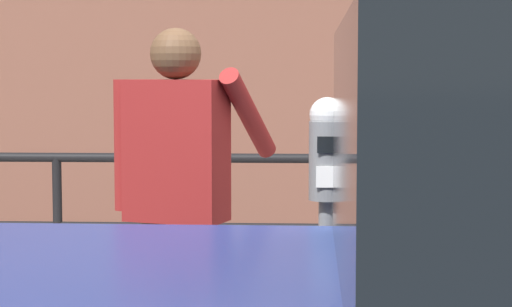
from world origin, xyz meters
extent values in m
cylinder|color=slate|center=(-0.33, 0.39, 1.26)|extent=(0.16, 0.16, 0.34)
sphere|color=silver|center=(-0.33, 0.39, 1.46)|extent=(0.15, 0.15, 0.15)
cube|color=black|center=(-0.33, 0.31, 1.33)|extent=(0.09, 0.01, 0.07)
cube|color=white|center=(-0.33, 0.31, 1.20)|extent=(0.09, 0.01, 0.09)
cube|color=maroon|center=(-1.00, 0.55, 1.29)|extent=(0.49, 0.35, 0.64)
sphere|color=brown|center=(-1.00, 0.55, 1.72)|extent=(0.23, 0.23, 0.23)
cylinder|color=maroon|center=(-1.25, 0.63, 1.31)|extent=(0.09, 0.09, 0.60)
cylinder|color=maroon|center=(-0.68, 0.67, 1.44)|extent=(0.25, 0.54, 0.43)
cylinder|color=black|center=(0.00, 2.29, 1.10)|extent=(24.00, 0.06, 0.06)
cylinder|color=black|center=(0.00, 2.29, 0.66)|extent=(24.00, 0.05, 0.05)
cylinder|color=black|center=(-2.00, 2.29, 0.61)|extent=(0.06, 0.06, 0.98)
cylinder|color=black|center=(0.00, 2.29, 0.61)|extent=(0.06, 0.06, 0.98)
cube|color=brown|center=(0.00, 5.88, 1.88)|extent=(32.00, 0.50, 3.76)
camera|label=1|loc=(-0.43, -3.67, 1.64)|focal=66.65mm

